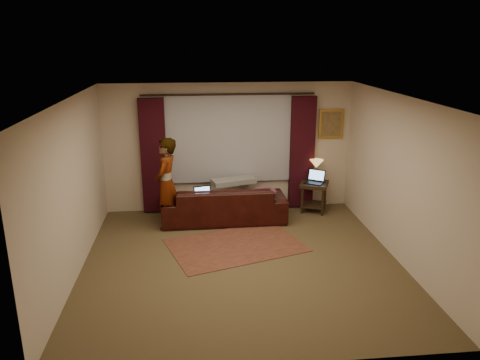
# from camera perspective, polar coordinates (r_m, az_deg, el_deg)

# --- Properties ---
(floor) EXTENTS (5.00, 5.00, 0.01)m
(floor) POSITION_cam_1_polar(r_m,az_deg,el_deg) (7.60, 0.19, -9.95)
(floor) COLOR brown
(floor) RESTS_ON ground
(ceiling) EXTENTS (5.00, 5.00, 0.02)m
(ceiling) POSITION_cam_1_polar(r_m,az_deg,el_deg) (6.83, 0.21, 9.94)
(ceiling) COLOR silver
(ceiling) RESTS_ON ground
(wall_back) EXTENTS (5.00, 0.02, 2.60)m
(wall_back) POSITION_cam_1_polar(r_m,az_deg,el_deg) (9.51, -1.41, 3.99)
(wall_back) COLOR beige
(wall_back) RESTS_ON ground
(wall_front) EXTENTS (5.00, 0.02, 2.60)m
(wall_front) POSITION_cam_1_polar(r_m,az_deg,el_deg) (4.80, 3.44, -9.49)
(wall_front) COLOR beige
(wall_front) RESTS_ON ground
(wall_left) EXTENTS (0.02, 5.00, 2.60)m
(wall_left) POSITION_cam_1_polar(r_m,az_deg,el_deg) (7.29, -19.75, -1.11)
(wall_left) COLOR beige
(wall_left) RESTS_ON ground
(wall_right) EXTENTS (0.02, 5.00, 2.60)m
(wall_right) POSITION_cam_1_polar(r_m,az_deg,el_deg) (7.77, 18.86, 0.08)
(wall_right) COLOR beige
(wall_right) RESTS_ON ground
(sheer_curtain) EXTENTS (2.50, 0.05, 1.80)m
(sheer_curtain) POSITION_cam_1_polar(r_m,az_deg,el_deg) (9.41, -1.39, 5.10)
(sheer_curtain) COLOR #A1A1A9
(sheer_curtain) RESTS_ON wall_back
(drape_left) EXTENTS (0.50, 0.14, 2.30)m
(drape_left) POSITION_cam_1_polar(r_m,az_deg,el_deg) (9.43, -10.49, 2.85)
(drape_left) COLOR black
(drape_left) RESTS_ON floor
(drape_right) EXTENTS (0.50, 0.14, 2.30)m
(drape_right) POSITION_cam_1_polar(r_m,az_deg,el_deg) (9.66, 7.56, 3.33)
(drape_right) COLOR black
(drape_right) RESTS_ON floor
(curtain_rod) EXTENTS (0.04, 0.04, 3.40)m
(curtain_rod) POSITION_cam_1_polar(r_m,az_deg,el_deg) (9.22, -1.41, 10.39)
(curtain_rod) COLOR black
(curtain_rod) RESTS_ON wall_back
(picture_frame) EXTENTS (0.50, 0.04, 0.60)m
(picture_frame) POSITION_cam_1_polar(r_m,az_deg,el_deg) (9.78, 11.03, 6.74)
(picture_frame) COLOR #B58231
(picture_frame) RESTS_ON wall_back
(sofa) EXTENTS (2.38, 1.04, 0.96)m
(sofa) POSITION_cam_1_polar(r_m,az_deg,el_deg) (9.06, -1.98, -2.08)
(sofa) COLOR black
(sofa) RESTS_ON floor
(throw_blanket) EXTENTS (0.93, 0.58, 0.10)m
(throw_blanket) POSITION_cam_1_polar(r_m,az_deg,el_deg) (9.21, -0.79, 1.41)
(throw_blanket) COLOR gray
(throw_blanket) RESTS_ON sofa
(clothing_pile) EXTENTS (0.49, 0.39, 0.20)m
(clothing_pile) POSITION_cam_1_polar(r_m,az_deg,el_deg) (9.01, 3.04, -1.54)
(clothing_pile) COLOR brown
(clothing_pile) RESTS_ON sofa
(laptop_sofa) EXTENTS (0.42, 0.44, 0.24)m
(laptop_sofa) POSITION_cam_1_polar(r_m,az_deg,el_deg) (8.85, -4.38, -1.75)
(laptop_sofa) COLOR black
(laptop_sofa) RESTS_ON sofa
(area_rug) EXTENTS (2.54, 2.07, 0.01)m
(area_rug) POSITION_cam_1_polar(r_m,az_deg,el_deg) (8.14, -0.54, -7.96)
(area_rug) COLOR brown
(area_rug) RESTS_ON floor
(end_table) EXTENTS (0.69, 0.69, 0.61)m
(end_table) POSITION_cam_1_polar(r_m,az_deg,el_deg) (9.70, 8.97, -2.05)
(end_table) COLOR black
(end_table) RESTS_ON floor
(tiffany_lamp) EXTENTS (0.34, 0.34, 0.45)m
(tiffany_lamp) POSITION_cam_1_polar(r_m,az_deg,el_deg) (9.67, 9.27, 1.16)
(tiffany_lamp) COLOR #9F933E
(tiffany_lamp) RESTS_ON end_table
(laptop_table) EXTENTS (0.51, 0.52, 0.26)m
(laptop_table) POSITION_cam_1_polar(r_m,az_deg,el_deg) (9.54, 9.03, 0.36)
(laptop_table) COLOR black
(laptop_table) RESTS_ON end_table
(person) EXTENTS (0.62, 0.62, 1.72)m
(person) POSITION_cam_1_polar(r_m,az_deg,el_deg) (8.71, -8.95, -0.45)
(person) COLOR gray
(person) RESTS_ON floor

